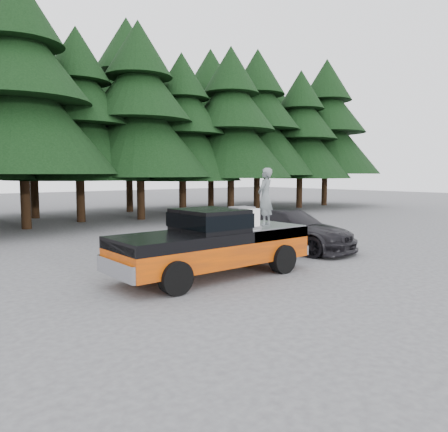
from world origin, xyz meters
TOP-DOWN VIEW (x-y plane):
  - ground at (0.00, 0.00)m, footprint 120.00×120.00m
  - pickup_truck at (0.13, -0.08)m, footprint 6.00×2.04m
  - truck_cab at (0.03, -0.08)m, footprint 1.66×1.90m
  - air_compressor at (1.02, -0.32)m, footprint 0.85×0.73m
  - man_on_bed at (2.08, -0.20)m, footprint 0.75×0.63m
  - parked_car at (5.11, 1.64)m, footprint 2.95×5.66m
  - treeline at (0.42, 17.20)m, footprint 60.15×16.05m

SIDE VIEW (x-z plane):
  - ground at x=0.00m, z-range 0.00..0.00m
  - pickup_truck at x=0.13m, z-range 0.00..1.33m
  - parked_car at x=5.11m, z-range 0.00..1.57m
  - air_compressor at x=1.02m, z-range 1.33..1.88m
  - truck_cab at x=0.03m, z-range 1.33..1.92m
  - man_on_bed at x=2.08m, z-range 1.33..3.08m
  - treeline at x=0.42m, z-range -1.03..16.47m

